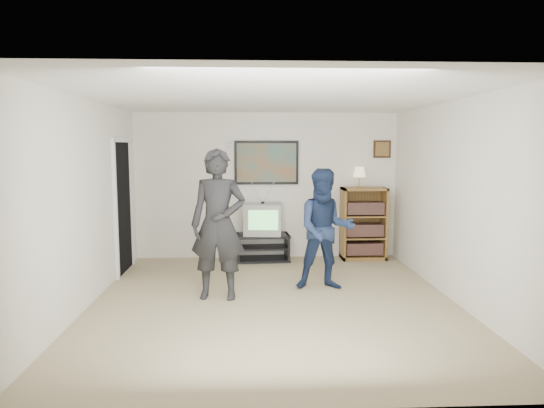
{
  "coord_description": "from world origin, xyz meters",
  "views": [
    {
      "loc": [
        -0.3,
        -5.84,
        1.93
      ],
      "look_at": [
        0.01,
        0.68,
        1.15
      ],
      "focal_mm": 32.0,
      "sensor_mm": 36.0,
      "label": 1
    }
  ],
  "objects": [
    {
      "name": "person_tall",
      "position": [
        -0.69,
        0.21,
        0.95
      ],
      "size": [
        0.74,
        0.52,
        1.9
      ],
      "primitive_type": "imported",
      "rotation": [
        0.0,
        0.0,
        -0.1
      ],
      "color": "black",
      "rests_on": "room_shell"
    },
    {
      "name": "controller_left",
      "position": [
        -0.75,
        0.44,
        1.16
      ],
      "size": [
        0.05,
        0.11,
        0.03
      ],
      "primitive_type": "cube",
      "rotation": [
        0.0,
        0.0,
        -0.18
      ],
      "color": "white",
      "rests_on": "person_tall"
    },
    {
      "name": "table_lamp",
      "position": [
        1.57,
        2.29,
        1.41
      ],
      "size": [
        0.22,
        0.22,
        0.36
      ],
      "primitive_type": null,
      "color": "beige",
      "rests_on": "bookshelf"
    },
    {
      "name": "doorway",
      "position": [
        -2.23,
        1.6,
        1.0
      ],
      "size": [
        0.03,
        0.85,
        2.0
      ],
      "primitive_type": "cube",
      "color": "black",
      "rests_on": "room_shell"
    },
    {
      "name": "media_stand",
      "position": [
        -0.08,
        2.23,
        0.23
      ],
      "size": [
        0.93,
        0.55,
        0.45
      ],
      "rotation": [
        0.0,
        0.0,
        0.06
      ],
      "color": "black",
      "rests_on": "room_shell"
    },
    {
      "name": "small_picture",
      "position": [
        2.0,
        2.48,
        1.88
      ],
      "size": [
        0.3,
        0.03,
        0.3
      ],
      "primitive_type": "cube",
      "color": "black",
      "rests_on": "room_shell"
    },
    {
      "name": "person_short",
      "position": [
        0.72,
        0.55,
        0.82
      ],
      "size": [
        0.81,
        0.63,
        1.64
      ],
      "primitive_type": "imported",
      "rotation": [
        0.0,
        0.0,
        -0.02
      ],
      "color": "#192645",
      "rests_on": "room_shell"
    },
    {
      "name": "crt_television",
      "position": [
        -0.07,
        2.23,
        0.71
      ],
      "size": [
        0.66,
        0.57,
        0.52
      ],
      "primitive_type": null,
      "rotation": [
        0.0,
        0.0,
        -0.08
      ],
      "color": "gray",
      "rests_on": "media_stand"
    },
    {
      "name": "poster",
      "position": [
        0.0,
        2.48,
        1.65
      ],
      "size": [
        1.1,
        0.03,
        0.75
      ],
      "primitive_type": "cube",
      "color": "black",
      "rests_on": "room_shell"
    },
    {
      "name": "controller_right",
      "position": [
        0.75,
        0.75,
        0.96
      ],
      "size": [
        0.08,
        0.13,
        0.04
      ],
      "primitive_type": "cube",
      "rotation": [
        0.0,
        0.0,
        -0.4
      ],
      "color": "white",
      "rests_on": "person_short"
    },
    {
      "name": "air_vent",
      "position": [
        -0.55,
        2.48,
        1.95
      ],
      "size": [
        0.28,
        0.02,
        0.14
      ],
      "primitive_type": "cube",
      "color": "white",
      "rests_on": "room_shell"
    },
    {
      "name": "bookshelf",
      "position": [
        1.66,
        2.28,
        0.61
      ],
      "size": [
        0.75,
        0.43,
        1.23
      ],
      "primitive_type": null,
      "color": "brown",
      "rests_on": "room_shell"
    },
    {
      "name": "room_shell",
      "position": [
        0.0,
        0.35,
        1.25
      ],
      "size": [
        4.51,
        5.0,
        2.51
      ],
      "color": "#837553",
      "rests_on": "ground"
    }
  ]
}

